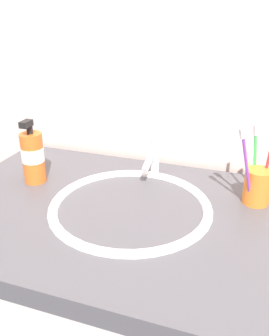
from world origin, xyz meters
TOP-DOWN VIEW (x-y plane):
  - tiled_wall_back at (0.00, 0.34)m, footprint 2.18×0.04m
  - sink_basin at (-0.02, 0.02)m, footprint 0.39×0.39m
  - faucet at (-0.02, 0.21)m, footprint 0.02×0.14m
  - toothbrush_cup at (0.25, 0.14)m, footprint 0.06×0.06m
  - toothbrush_green at (0.24, 0.17)m, footprint 0.03×0.05m
  - toothbrush_red at (0.27, 0.16)m, footprint 0.02×0.03m
  - toothbrush_purple at (0.22, 0.10)m, footprint 0.05×0.04m
  - toothbrush_yellow at (0.22, 0.14)m, footprint 0.05×0.01m
  - soap_dispenser at (-0.32, 0.06)m, footprint 0.06×0.06m

SIDE VIEW (x-z plane):
  - sink_basin at x=-0.02m, z-range 0.79..0.88m
  - toothbrush_cup at x=0.25m, z-range 0.87..0.95m
  - faucet at x=-0.02m, z-range 0.87..0.98m
  - soap_dispenser at x=-0.32m, z-range 0.85..1.03m
  - toothbrush_yellow at x=0.22m, z-range 0.88..1.05m
  - toothbrush_green at x=0.24m, z-range 0.88..1.06m
  - toothbrush_red at x=0.27m, z-range 0.88..1.06m
  - toothbrush_purple at x=0.22m, z-range 0.88..1.08m
  - tiled_wall_back at x=0.00m, z-range 0.00..2.40m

